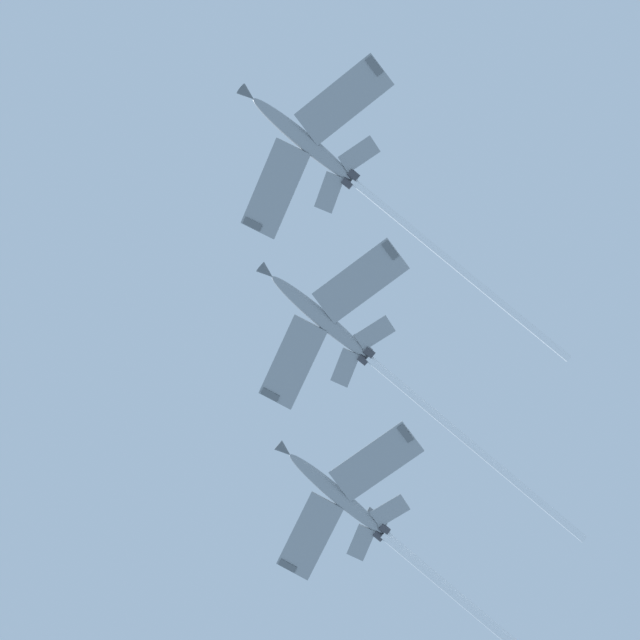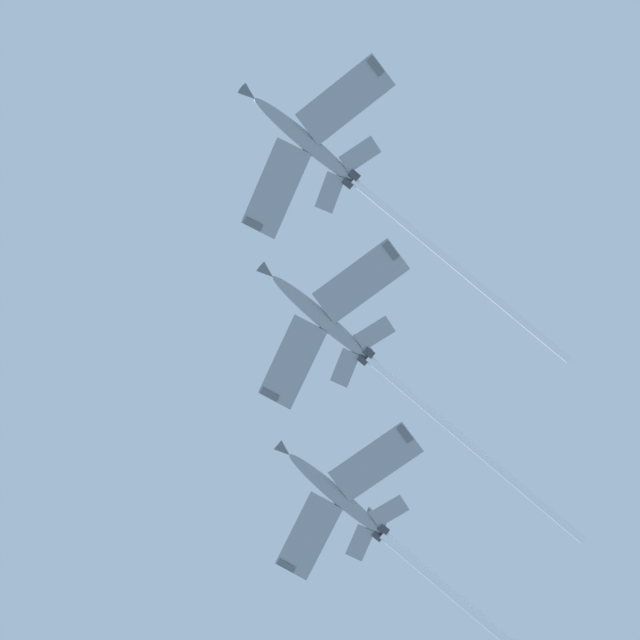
% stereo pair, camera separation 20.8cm
% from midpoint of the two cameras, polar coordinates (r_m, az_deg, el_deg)
% --- Properties ---
extents(jet_lead, '(20.19, 38.41, 11.11)m').
position_cam_midpoint_polar(jet_lead, '(112.11, 0.80, 7.26)').
color(jet_lead, gray).
extents(jet_second, '(20.19, 39.24, 11.51)m').
position_cam_midpoint_polar(jet_second, '(114.49, 1.87, -1.48)').
color(jet_second, gray).
extents(jet_third, '(20.19, 38.86, 11.32)m').
position_cam_midpoint_polar(jet_third, '(119.63, 3.32, -10.44)').
color(jet_third, gray).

